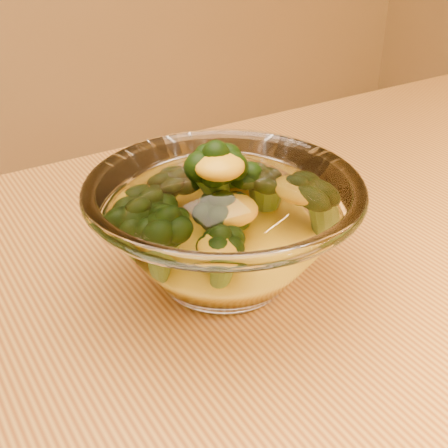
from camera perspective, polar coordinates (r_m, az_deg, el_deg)
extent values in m
cube|color=#BC8C38|center=(0.45, 15.05, -12.40)|extent=(1.20, 0.80, 0.04)
cylinder|color=brown|center=(1.19, 19.75, -6.34)|extent=(0.06, 0.06, 0.71)
ellipsoid|color=white|center=(0.48, 0.00, -4.51)|extent=(0.09, 0.09, 0.02)
torus|color=white|center=(0.44, 0.00, 3.33)|extent=(0.20, 0.20, 0.01)
ellipsoid|color=gold|center=(0.47, 0.00, -2.46)|extent=(0.10, 0.10, 0.03)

